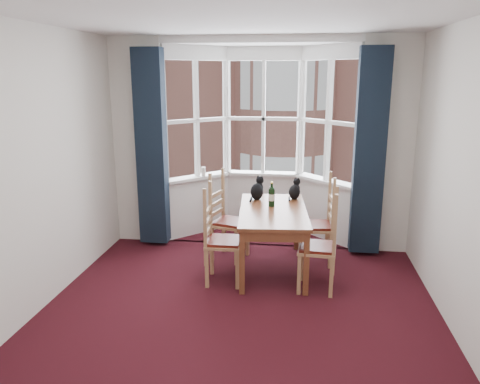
% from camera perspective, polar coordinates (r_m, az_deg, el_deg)
% --- Properties ---
extents(floor, '(4.50, 4.50, 0.00)m').
position_cam_1_polar(floor, '(4.60, -0.61, -16.14)').
color(floor, black).
rests_on(floor, ground).
extents(ceiling, '(4.50, 4.50, 0.00)m').
position_cam_1_polar(ceiling, '(3.99, -0.72, 21.09)').
color(ceiling, white).
rests_on(ceiling, floor).
extents(wall_left, '(0.00, 4.50, 4.50)m').
position_cam_1_polar(wall_left, '(4.78, -25.15, 1.72)').
color(wall_left, silver).
rests_on(wall_left, floor).
extents(wall_right, '(0.00, 4.50, 4.50)m').
position_cam_1_polar(wall_right, '(4.28, 26.91, 0.19)').
color(wall_right, silver).
rests_on(wall_right, floor).
extents(wall_near, '(4.00, 0.00, 4.00)m').
position_cam_1_polar(wall_near, '(1.99, -10.15, -13.71)').
color(wall_near, silver).
rests_on(wall_near, floor).
extents(wall_back_pier_left, '(0.70, 0.12, 2.80)m').
position_cam_1_polar(wall_back_pier_left, '(6.62, -12.16, 5.93)').
color(wall_back_pier_left, silver).
rests_on(wall_back_pier_left, floor).
extents(wall_back_pier_right, '(0.70, 0.12, 2.80)m').
position_cam_1_polar(wall_back_pier_right, '(6.33, 17.38, 5.22)').
color(wall_back_pier_right, silver).
rests_on(wall_back_pier_right, floor).
extents(bay_window, '(2.76, 0.94, 2.80)m').
position_cam_1_polar(bay_window, '(6.76, 2.68, 6.40)').
color(bay_window, white).
rests_on(bay_window, floor).
extents(curtain_left, '(0.38, 0.22, 2.60)m').
position_cam_1_polar(curtain_left, '(6.39, -10.72, 5.24)').
color(curtain_left, black).
rests_on(curtain_left, floor).
extents(curtain_right, '(0.38, 0.22, 2.60)m').
position_cam_1_polar(curtain_right, '(6.13, 15.49, 4.60)').
color(curtain_right, black).
rests_on(curtain_right, floor).
extents(dining_table, '(0.91, 1.53, 0.76)m').
position_cam_1_polar(dining_table, '(5.59, 4.05, -3.01)').
color(dining_table, brown).
rests_on(dining_table, floor).
extents(chair_left_near, '(0.41, 0.43, 0.92)m').
position_cam_1_polar(chair_left_near, '(5.32, -2.95, -6.14)').
color(chair_left_near, '#A97D52').
rests_on(chair_left_near, floor).
extents(chair_left_far, '(0.50, 0.51, 0.92)m').
position_cam_1_polar(chair_left_far, '(6.00, -2.03, -3.71)').
color(chair_left_far, '#A97D52').
rests_on(chair_left_far, floor).
extents(chair_right_near, '(0.43, 0.45, 0.92)m').
position_cam_1_polar(chair_right_near, '(5.20, 10.40, -6.88)').
color(chair_right_near, '#A97D52').
rests_on(chair_right_near, floor).
extents(chair_right_far, '(0.43, 0.45, 0.92)m').
position_cam_1_polar(chair_right_far, '(5.92, 10.07, -4.21)').
color(chair_right_far, '#A97D52').
rests_on(chair_right_far, floor).
extents(cat_left, '(0.24, 0.27, 0.32)m').
position_cam_1_polar(cat_left, '(5.98, 2.12, 0.23)').
color(cat_left, black).
rests_on(cat_left, dining_table).
extents(cat_right, '(0.21, 0.24, 0.28)m').
position_cam_1_polar(cat_right, '(6.04, 6.69, 0.16)').
color(cat_right, black).
rests_on(cat_right, dining_table).
extents(wine_bottle, '(0.08, 0.08, 0.30)m').
position_cam_1_polar(wine_bottle, '(5.67, 3.88, -0.45)').
color(wine_bottle, black).
rests_on(wine_bottle, dining_table).
extents(candle_tall, '(0.06, 0.06, 0.14)m').
position_cam_1_polar(candle_tall, '(6.81, -4.48, 2.48)').
color(candle_tall, white).
rests_on(candle_tall, bay_window).
extents(street, '(80.00, 80.00, 0.00)m').
position_cam_1_polar(street, '(37.12, 6.46, 1.25)').
color(street, '#333335').
rests_on(street, ground).
extents(tenement_building, '(18.40, 7.80, 15.20)m').
position_cam_1_polar(tenement_building, '(17.96, 5.84, 11.90)').
color(tenement_building, '#8F5649').
rests_on(tenement_building, street).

